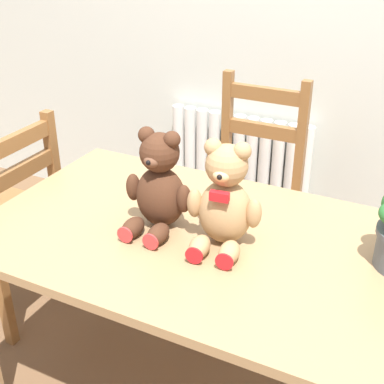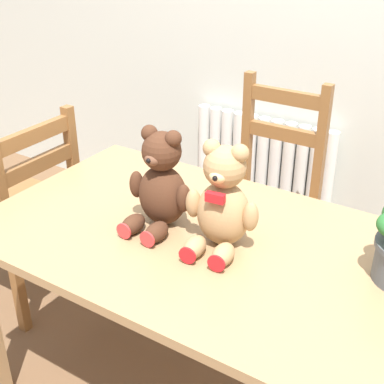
{
  "view_description": "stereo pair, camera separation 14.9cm",
  "coord_description": "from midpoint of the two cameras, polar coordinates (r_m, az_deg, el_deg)",
  "views": [
    {
      "loc": [
        0.56,
        -0.83,
        1.58
      ],
      "look_at": [
        -0.07,
        0.42,
        0.84
      ],
      "focal_mm": 50.0,
      "sensor_mm": 36.0,
      "label": 1
    },
    {
      "loc": [
        0.69,
        -0.76,
        1.58
      ],
      "look_at": [
        -0.07,
        0.42,
        0.84
      ],
      "focal_mm": 50.0,
      "sensor_mm": 36.0,
      "label": 2
    }
  ],
  "objects": [
    {
      "name": "radiator",
      "position": [
        2.84,
        3.37,
        1.0
      ],
      "size": [
        0.77,
        0.1,
        0.68
      ],
      "color": "white",
      "rests_on": "ground_plane"
    },
    {
      "name": "dining_table",
      "position": [
        1.67,
        -0.55,
        -7.57
      ],
      "size": [
        1.44,
        0.83,
        0.71
      ],
      "color": "#9E7A51",
      "rests_on": "ground_plane"
    },
    {
      "name": "wooden_chair_behind",
      "position": [
        2.36,
        4.37,
        -0.71
      ],
      "size": [
        0.38,
        0.4,
        0.98
      ],
      "rotation": [
        0.0,
        0.0,
        3.14
      ],
      "color": "brown",
      "rests_on": "ground_plane"
    },
    {
      "name": "wooden_chair_side",
      "position": [
        2.37,
        -21.22,
        -2.63
      ],
      "size": [
        0.41,
        0.42,
        0.88
      ],
      "rotation": [
        0.0,
        0.0,
        1.57
      ],
      "color": "brown",
      "rests_on": "ground_plane"
    },
    {
      "name": "teddy_bear_left",
      "position": [
        1.63,
        -6.19,
        0.53
      ],
      "size": [
        0.22,
        0.22,
        0.32
      ],
      "rotation": [
        0.0,
        0.0,
        3.16
      ],
      "color": "#472819",
      "rests_on": "dining_table"
    },
    {
      "name": "teddy_bear_right",
      "position": [
        1.53,
        0.7,
        -1.07
      ],
      "size": [
        0.23,
        0.24,
        0.32
      ],
      "rotation": [
        0.0,
        0.0,
        3.26
      ],
      "color": "tan",
      "rests_on": "dining_table"
    }
  ]
}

